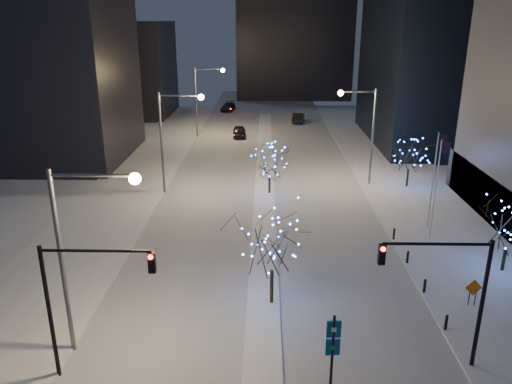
{
  "coord_description": "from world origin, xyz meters",
  "views": [
    {
      "loc": [
        0.06,
        -19.96,
        16.64
      ],
      "look_at": [
        -0.57,
        13.18,
        5.0
      ],
      "focal_mm": 35.0,
      "sensor_mm": 36.0,
      "label": 1
    }
  ],
  "objects_px": {
    "street_lamp_w_far": "(203,92)",
    "street_lamp_east": "(365,124)",
    "holiday_tree_plaza_near": "(510,225)",
    "traffic_signal_east": "(452,283)",
    "car_near": "(239,132)",
    "construction_sign": "(473,290)",
    "street_lamp_w_mid": "(172,129)",
    "holiday_tree_plaza_far": "(410,155)",
    "car_mid": "(298,118)",
    "traffic_signal_west": "(80,291)",
    "wayfinding_sign": "(333,343)",
    "street_lamp_w_near": "(80,238)",
    "car_far": "(228,107)",
    "holiday_tree_median_near": "(272,244)",
    "holiday_tree_median_far": "(270,163)"
  },
  "relations": [
    {
      "from": "car_near",
      "to": "holiday_tree_plaza_near",
      "type": "distance_m",
      "value": 45.6
    },
    {
      "from": "street_lamp_w_mid",
      "to": "traffic_signal_west",
      "type": "height_order",
      "value": "street_lamp_w_mid"
    },
    {
      "from": "street_lamp_w_near",
      "to": "wayfinding_sign",
      "type": "distance_m",
      "value": 13.11
    },
    {
      "from": "traffic_signal_east",
      "to": "street_lamp_w_mid",
      "type": "bearing_deg",
      "value": 124.51
    },
    {
      "from": "street_lamp_w_near",
      "to": "construction_sign",
      "type": "xyz_separation_m",
      "value": [
        21.52,
        4.49,
        -5.3
      ]
    },
    {
      "from": "street_lamp_w_near",
      "to": "street_lamp_w_far",
      "type": "xyz_separation_m",
      "value": [
        0.0,
        50.0,
        0.0
      ]
    },
    {
      "from": "street_lamp_w_mid",
      "to": "street_lamp_east",
      "type": "distance_m",
      "value": 19.26
    },
    {
      "from": "street_lamp_w_far",
      "to": "street_lamp_east",
      "type": "relative_size",
      "value": 1.0
    },
    {
      "from": "street_lamp_w_near",
      "to": "holiday_tree_median_far",
      "type": "distance_m",
      "value": 26.77
    },
    {
      "from": "traffic_signal_east",
      "to": "construction_sign",
      "type": "bearing_deg",
      "value": 56.44
    },
    {
      "from": "street_lamp_w_far",
      "to": "holiday_tree_median_near",
      "type": "bearing_deg",
      "value": -78.25
    },
    {
      "from": "street_lamp_east",
      "to": "traffic_signal_east",
      "type": "bearing_deg",
      "value": -92.26
    },
    {
      "from": "traffic_signal_east",
      "to": "wayfinding_sign",
      "type": "bearing_deg",
      "value": -166.41
    },
    {
      "from": "street_lamp_east",
      "to": "car_far",
      "type": "relative_size",
      "value": 1.96
    },
    {
      "from": "car_mid",
      "to": "wayfinding_sign",
      "type": "relative_size",
      "value": 1.27
    },
    {
      "from": "car_mid",
      "to": "holiday_tree_median_far",
      "type": "distance_m",
      "value": 36.44
    },
    {
      "from": "street_lamp_w_mid",
      "to": "holiday_tree_median_near",
      "type": "relative_size",
      "value": 1.65
    },
    {
      "from": "car_far",
      "to": "construction_sign",
      "type": "distance_m",
      "value": 69.67
    },
    {
      "from": "holiday_tree_plaza_far",
      "to": "car_mid",
      "type": "bearing_deg",
      "value": 105.23
    },
    {
      "from": "traffic_signal_west",
      "to": "street_lamp_w_mid",
      "type": "bearing_deg",
      "value": 91.06
    },
    {
      "from": "street_lamp_w_far",
      "to": "car_far",
      "type": "relative_size",
      "value": 1.96
    },
    {
      "from": "traffic_signal_west",
      "to": "wayfinding_sign",
      "type": "relative_size",
      "value": 1.84
    },
    {
      "from": "car_mid",
      "to": "wayfinding_sign",
      "type": "distance_m",
      "value": 63.27
    },
    {
      "from": "holiday_tree_plaza_near",
      "to": "holiday_tree_plaza_far",
      "type": "bearing_deg",
      "value": 95.57
    },
    {
      "from": "traffic_signal_east",
      "to": "holiday_tree_plaza_near",
      "type": "height_order",
      "value": "traffic_signal_east"
    },
    {
      "from": "street_lamp_east",
      "to": "street_lamp_w_mid",
      "type": "bearing_deg",
      "value": -171.04
    },
    {
      "from": "traffic_signal_west",
      "to": "holiday_tree_plaza_far",
      "type": "relative_size",
      "value": 1.33
    },
    {
      "from": "street_lamp_w_mid",
      "to": "holiday_tree_median_far",
      "type": "bearing_deg",
      "value": -1.03
    },
    {
      "from": "car_near",
      "to": "street_lamp_w_mid",
      "type": "bearing_deg",
      "value": -105.53
    },
    {
      "from": "street_lamp_w_far",
      "to": "traffic_signal_west",
      "type": "relative_size",
      "value": 1.43
    },
    {
      "from": "traffic_signal_west",
      "to": "holiday_tree_median_near",
      "type": "height_order",
      "value": "traffic_signal_west"
    },
    {
      "from": "car_far",
      "to": "holiday_tree_plaza_near",
      "type": "relative_size",
      "value": 0.92
    },
    {
      "from": "street_lamp_w_far",
      "to": "holiday_tree_plaza_near",
      "type": "xyz_separation_m",
      "value": [
        25.42,
        -40.93,
        -2.99
      ]
    },
    {
      "from": "traffic_signal_east",
      "to": "construction_sign",
      "type": "distance_m",
      "value": 7.5
    },
    {
      "from": "holiday_tree_median_far",
      "to": "holiday_tree_plaza_far",
      "type": "distance_m",
      "value": 14.41
    },
    {
      "from": "street_lamp_w_mid",
      "to": "construction_sign",
      "type": "xyz_separation_m",
      "value": [
        21.52,
        -20.51,
        -5.3
      ]
    },
    {
      "from": "holiday_tree_median_near",
      "to": "car_far",
      "type": "bearing_deg",
      "value": 96.39
    },
    {
      "from": "street_lamp_w_far",
      "to": "car_mid",
      "type": "distance_m",
      "value": 18.97
    },
    {
      "from": "street_lamp_w_mid",
      "to": "holiday_tree_median_far",
      "type": "relative_size",
      "value": 2.1
    },
    {
      "from": "holiday_tree_plaza_far",
      "to": "holiday_tree_plaza_near",
      "type": "bearing_deg",
      "value": -84.43
    },
    {
      "from": "street_lamp_w_mid",
      "to": "car_mid",
      "type": "relative_size",
      "value": 2.07
    },
    {
      "from": "holiday_tree_median_far",
      "to": "construction_sign",
      "type": "distance_m",
      "value": 23.74
    },
    {
      "from": "street_lamp_w_mid",
      "to": "wayfinding_sign",
      "type": "distance_m",
      "value": 30.26
    },
    {
      "from": "holiday_tree_plaza_far",
      "to": "wayfinding_sign",
      "type": "distance_m",
      "value": 31.73
    },
    {
      "from": "holiday_tree_median_near",
      "to": "wayfinding_sign",
      "type": "relative_size",
      "value": 1.59
    },
    {
      "from": "car_mid",
      "to": "construction_sign",
      "type": "bearing_deg",
      "value": 105.98
    },
    {
      "from": "holiday_tree_median_far",
      "to": "holiday_tree_plaza_far",
      "type": "height_order",
      "value": "holiday_tree_plaza_far"
    },
    {
      "from": "street_lamp_w_near",
      "to": "traffic_signal_east",
      "type": "xyz_separation_m",
      "value": [
        17.88,
        -1.0,
        -1.74
      ]
    },
    {
      "from": "street_lamp_w_far",
      "to": "construction_sign",
      "type": "height_order",
      "value": "street_lamp_w_far"
    },
    {
      "from": "holiday_tree_median_near",
      "to": "holiday_tree_median_far",
      "type": "height_order",
      "value": "holiday_tree_median_near"
    }
  ]
}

